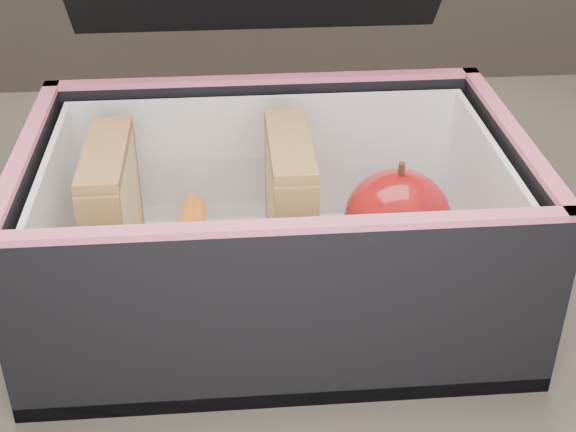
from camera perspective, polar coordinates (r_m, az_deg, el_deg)
The scene contains 8 objects.
kitchen_table at distance 0.67m, azimuth 4.61°, elevation -11.14°, with size 1.20×0.80×0.75m.
lunch_bag at distance 0.56m, azimuth -0.99°, elevation 0.40°, with size 0.33×0.36×0.30m.
plastic_tub at distance 0.57m, azimuth -5.98°, elevation -1.93°, with size 0.17×0.12×0.07m, color white, non-canonical shape.
sandwich_left at distance 0.56m, azimuth -12.29°, elevation -0.24°, with size 0.03×0.10×0.11m.
sandwich_right at distance 0.56m, azimuth 0.12°, elevation 0.37°, with size 0.03×0.10×0.11m.
carrot_sticks at distance 0.58m, azimuth -6.20°, elevation -3.06°, with size 0.05×0.13×0.03m.
paper_napkin at distance 0.61m, azimuth 7.82°, elevation -3.26°, with size 0.07×0.08×0.01m, color white.
red_apple at distance 0.58m, azimuth 7.79°, elevation -0.17°, with size 0.09×0.09×0.08m.
Camera 1 is at (-0.09, -0.48, 1.11)m, focal length 50.00 mm.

